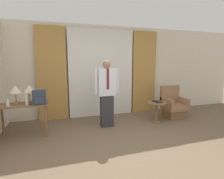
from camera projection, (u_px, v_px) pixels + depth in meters
name	position (u px, v px, depth m)	size (l,w,h in m)	color
ground_plane	(138.00, 156.00, 3.04)	(16.00, 16.00, 0.00)	brown
wall_back	(101.00, 71.00, 5.34)	(10.00, 0.06, 2.70)	silver
curtain_sheer_center	(102.00, 73.00, 5.23)	(1.95, 0.06, 2.58)	white
curtain_drape_left	(52.00, 74.00, 4.81)	(0.79, 0.06, 2.58)	#B28442
curtain_drape_right	(144.00, 72.00, 5.65)	(0.79, 0.06, 2.58)	#B28442
desk	(23.00, 110.00, 3.78)	(1.03, 0.49, 0.72)	brown
table_lamp_left	(15.00, 90.00, 3.77)	(0.25, 0.25, 0.40)	#9E7F47
table_lamp_right	(29.00, 90.00, 3.85)	(0.25, 0.25, 0.40)	#9E7F47
bottle_near_edge	(27.00, 100.00, 3.68)	(0.07, 0.07, 0.27)	silver
bottle_by_lamp	(8.00, 103.00, 3.54)	(0.07, 0.07, 0.16)	silver
backpack	(39.00, 97.00, 3.73)	(0.27, 0.22, 0.30)	#2D384C
person	(107.00, 91.00, 4.31)	(0.63, 0.21, 1.66)	#2D2D33
armchair	(173.00, 106.00, 5.19)	(0.62, 0.59, 0.92)	brown
side_table	(156.00, 108.00, 4.76)	(0.55, 0.55, 0.55)	brown
book	(157.00, 101.00, 4.73)	(0.18, 0.26, 0.03)	black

